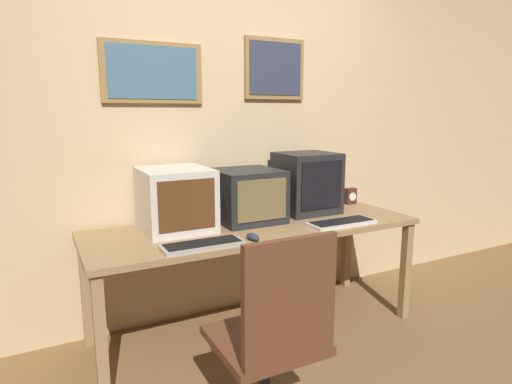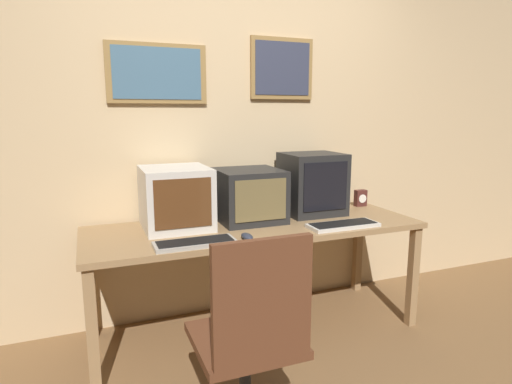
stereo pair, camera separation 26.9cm
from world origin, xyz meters
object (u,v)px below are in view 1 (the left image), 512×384
Objects in this scene: monitor_left at (176,199)px; mouse_near_keyboard at (253,237)px; office_chair at (272,352)px; desk_clock at (350,196)px; monitor_center at (248,195)px; keyboard_main at (203,245)px; monitor_right at (307,183)px; keyboard_side at (342,223)px.

monitor_left reaches higher than mouse_near_keyboard.
office_chair is (-0.20, -0.59, -0.34)m from mouse_near_keyboard.
monitor_center is at bearing -174.12° from desk_clock.
office_chair reaches higher than mouse_near_keyboard.
desk_clock reaches higher than keyboard_main.
mouse_near_keyboard is (0.32, -0.41, -0.17)m from monitor_left.
monitor_right is 0.45× the size of office_chair.
monitor_left reaches higher than keyboard_main.
desk_clock is 0.13× the size of office_chair.
monitor_left is 1.06m from keyboard_side.
mouse_near_keyboard is (-0.17, -0.41, -0.15)m from monitor_center.
monitor_right is at bearing 90.39° from keyboard_side.
desk_clock is (1.12, 0.51, 0.04)m from mouse_near_keyboard.
monitor_left is 1.01× the size of keyboard_main.
keyboard_main is (-0.95, -0.43, -0.20)m from monitor_right.
monitor_center is 0.47m from mouse_near_keyboard.
mouse_near_keyboard is at bearing -146.35° from monitor_right.
monitor_center is 3.38× the size of desk_clock.
desk_clock is at bearing 19.36° from keyboard_main.
keyboard_side is at bearing 1.52° from keyboard_main.
desk_clock is (1.43, 0.09, -0.13)m from monitor_left.
office_chair is at bearing -109.21° from mouse_near_keyboard.
desk_clock reaches higher than mouse_near_keyboard.
desk_clock is (1.41, 0.50, 0.05)m from keyboard_main.
monitor_center is 0.49m from monitor_right.
monitor_right is 3.44× the size of desk_clock.
monitor_left is at bearing -178.81° from monitor_right.
mouse_near_keyboard is at bearing -112.60° from monitor_center.
keyboard_main is 3.70× the size of mouse_near_keyboard.
keyboard_side is 0.66m from mouse_near_keyboard.
monitor_center is 1.17m from office_chair.
monitor_right reaches higher than desk_clock.
monitor_right is 0.81m from mouse_near_keyboard.
keyboard_main is at bearing -160.64° from desk_clock.
keyboard_side is 0.47× the size of office_chair.
mouse_near_keyboard is (-0.66, -0.03, 0.01)m from keyboard_side.
keyboard_main is (-0.47, -0.40, -0.16)m from monitor_center.
office_chair is at bearing -130.04° from monitor_right.
monitor_left is 1.13m from office_chair.
desk_clock is at bearing 39.57° from office_chair.
monitor_center is 0.63m from keyboard_main.
monitor_left is 1.05× the size of monitor_right.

